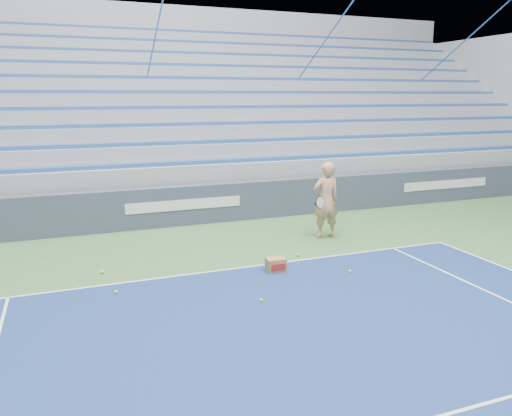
% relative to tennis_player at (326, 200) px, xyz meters
% --- Properties ---
extents(sponsor_barrier, '(30.00, 0.32, 1.10)m').
position_rel_tennis_player_xyz_m(sponsor_barrier, '(-3.07, 2.54, -0.42)').
color(sponsor_barrier, '#394057').
rests_on(sponsor_barrier, ground).
extents(bleachers, '(31.00, 9.15, 7.30)m').
position_rel_tennis_player_xyz_m(bleachers, '(-3.08, 8.26, 1.39)').
color(bleachers, '#999BA1').
rests_on(bleachers, ground).
extents(tennis_player, '(0.96, 0.86, 1.93)m').
position_rel_tennis_player_xyz_m(tennis_player, '(0.00, 0.00, 0.00)').
color(tennis_player, tan).
rests_on(tennis_player, ground).
extents(ball_box, '(0.40, 0.32, 0.29)m').
position_rel_tennis_player_xyz_m(ball_box, '(-2.18, -1.90, -0.82)').
color(ball_box, olive).
rests_on(ball_box, ground).
extents(tennis_ball_0, '(0.07, 0.07, 0.07)m').
position_rel_tennis_player_xyz_m(tennis_ball_0, '(-5.52, -0.72, -0.93)').
color(tennis_ball_0, '#C3D72C').
rests_on(tennis_ball_0, ground).
extents(tennis_ball_1, '(0.07, 0.07, 0.07)m').
position_rel_tennis_player_xyz_m(tennis_ball_1, '(-5.37, -1.94, -0.93)').
color(tennis_ball_1, '#C3D72C').
rests_on(tennis_ball_1, ground).
extents(tennis_ball_2, '(0.07, 0.07, 0.07)m').
position_rel_tennis_player_xyz_m(tennis_ball_2, '(-5.53, -0.77, -0.93)').
color(tennis_ball_2, '#C3D72C').
rests_on(tennis_ball_2, ground).
extents(tennis_ball_3, '(0.07, 0.07, 0.07)m').
position_rel_tennis_player_xyz_m(tennis_ball_3, '(-1.31, -1.16, -0.93)').
color(tennis_ball_3, '#C3D72C').
rests_on(tennis_ball_3, ground).
extents(tennis_ball_4, '(0.07, 0.07, 0.07)m').
position_rel_tennis_player_xyz_m(tennis_ball_4, '(-0.78, -2.51, -0.93)').
color(tennis_ball_4, '#C3D72C').
rests_on(tennis_ball_4, ground).
extents(tennis_ball_5, '(0.07, 0.07, 0.07)m').
position_rel_tennis_player_xyz_m(tennis_ball_5, '(-3.02, -3.24, -0.93)').
color(tennis_ball_5, '#C3D72C').
rests_on(tennis_ball_5, ground).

